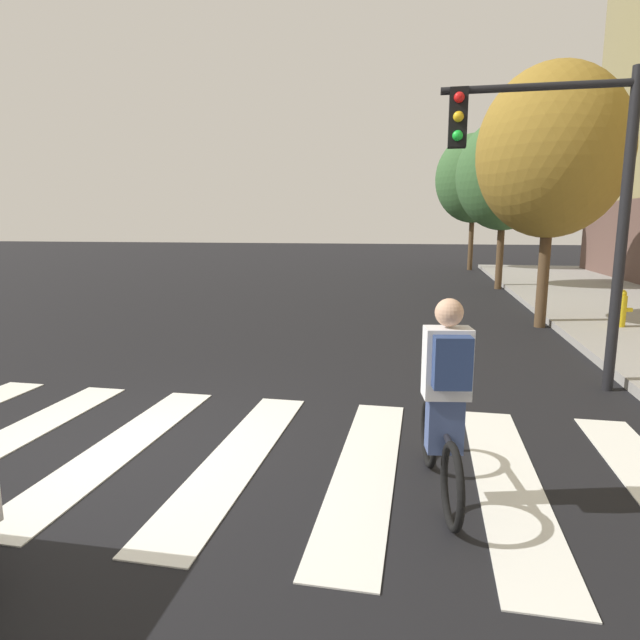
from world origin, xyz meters
name	(u,v)px	position (x,y,z in m)	size (l,w,h in m)	color
ground_plane	(147,449)	(0.00, 0.00, 0.00)	(120.00, 120.00, 0.00)	black
crosswalk_stripes	(178,451)	(0.34, 0.00, 0.01)	(9.40, 3.46, 0.01)	silver
cyclist	(444,402)	(2.90, -0.47, 0.84)	(0.39, 1.70, 1.69)	black
traffic_light_near	(559,177)	(4.41, 3.03, 2.86)	(2.47, 0.28, 4.20)	black
fire_hydrant	(621,308)	(6.74, 7.27, 0.53)	(0.33, 0.22, 0.78)	gold
street_tree_near	(552,152)	(5.26, 7.72, 3.75)	(3.13, 3.13, 5.56)	#4C3823
street_tree_mid	(504,175)	(5.28, 15.02, 3.92)	(3.26, 3.26, 5.80)	#4C3823
street_tree_far	(474,179)	(4.92, 23.17, 4.47)	(3.72, 3.72, 6.62)	#4C3823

